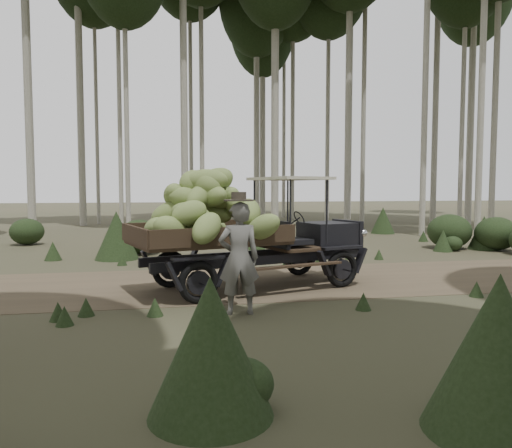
% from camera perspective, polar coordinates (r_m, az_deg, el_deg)
% --- Properties ---
extents(ground, '(120.00, 120.00, 0.00)m').
position_cam_1_polar(ground, '(11.49, 9.63, -6.23)').
color(ground, '#473D2B').
rests_on(ground, ground).
extents(dirt_track, '(70.00, 4.00, 0.01)m').
position_cam_1_polar(dirt_track, '(11.49, 9.63, -6.21)').
color(dirt_track, brown).
rests_on(dirt_track, ground).
extents(banana_truck, '(5.21, 3.25, 2.57)m').
position_cam_1_polar(banana_truck, '(9.84, -3.20, 0.50)').
color(banana_truck, black).
rests_on(banana_truck, ground).
extents(farmer, '(0.68, 0.50, 2.00)m').
position_cam_1_polar(farmer, '(8.12, -1.96, -3.75)').
color(farmer, '#575550').
rests_on(farmer, ground).
extents(undergrowth, '(21.95, 23.01, 1.40)m').
position_cam_1_polar(undergrowth, '(11.97, 7.16, -3.00)').
color(undergrowth, '#233319').
rests_on(undergrowth, ground).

